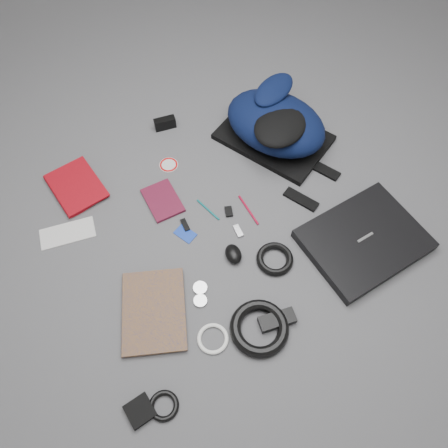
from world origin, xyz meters
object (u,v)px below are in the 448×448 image
laptop (364,240)px  comic_book (122,314)px  compact_camera (165,123)px  power_brick (277,320)px  pouch (140,411)px  backpack (276,123)px  textbook_red (56,197)px  mouse (233,254)px  dvd_case (163,200)px

laptop → comic_book: 0.87m
comic_book → compact_camera: compact_camera is taller
power_brick → pouch: (-0.50, -0.02, -0.00)m
backpack → power_brick: size_ratio=3.91×
laptop → textbook_red: bearing=139.1°
laptop → compact_camera: bearing=111.8°
textbook_red → compact_camera: size_ratio=2.60×
laptop → textbook_red: (-0.89, 0.74, -0.01)m
backpack → comic_book: (-0.85, -0.38, -0.09)m
textbook_red → mouse: size_ratio=2.98×
backpack → laptop: bearing=-113.8°
laptop → textbook_red: laptop is taller
backpack → pouch: bearing=-167.8°
backpack → dvd_case: 0.55m
laptop → backpack: bearing=89.3°
laptop → mouse: (-0.43, 0.19, 0.00)m
compact_camera → mouse: 0.67m
dvd_case → power_brick: size_ratio=1.38×
backpack → mouse: bearing=-162.2°
laptop → pouch: bearing=-174.4°
comic_book → power_brick: (0.42, -0.27, 0.00)m
backpack → comic_book: bearing=-179.9°
laptop → dvd_case: 0.75m
compact_camera → mouse: (-0.07, -0.67, -0.00)m
mouse → power_brick: bearing=-78.6°
mouse → dvd_case: bearing=119.5°
compact_camera → pouch: compact_camera is taller
laptop → compact_camera: size_ratio=4.56×
backpack → laptop: backpack is taller
backpack → power_brick: backpack is taller
power_brick → pouch: 0.50m
compact_camera → mouse: bearing=-84.2°
backpack → laptop: 0.58m
power_brick → comic_book: bearing=160.2°
compact_camera → power_brick: bearing=-82.5°
mouse → comic_book: bearing=-168.6°
comic_book → dvd_case: 0.46m
laptop → pouch: laptop is taller
comic_book → power_brick: 0.50m
backpack → compact_camera: size_ratio=5.23×
mouse → backpack: bearing=53.3°
textbook_red → mouse: bearing=-55.7°
power_brick → pouch: power_brick is taller
dvd_case → mouse: size_ratio=2.12×
textbook_red → laptop: bearing=-45.1°
textbook_red → power_brick: power_brick is taller
backpack → compact_camera: 0.46m
comic_book → pouch: 0.30m
pouch → mouse: bearing=30.8°
mouse → pouch: 0.58m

